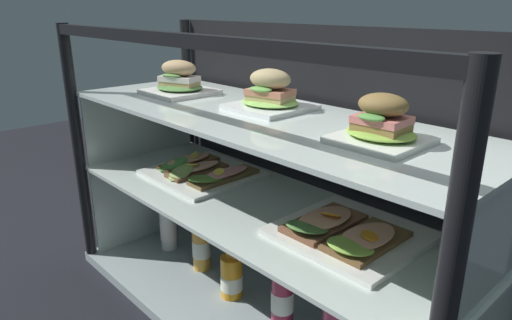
# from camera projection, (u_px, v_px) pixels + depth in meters

# --- Properties ---
(ground_plane) EXTENTS (6.00, 6.00, 0.02)m
(ground_plane) POSITION_uv_depth(u_px,v_px,m) (256.00, 317.00, 1.48)
(ground_plane) COLOR black
(ground_plane) RESTS_ON ground
(case_base_deck) EXTENTS (1.39, 0.52, 0.04)m
(case_base_deck) POSITION_uv_depth(u_px,v_px,m) (256.00, 309.00, 1.47)
(case_base_deck) COLOR #98A7A9
(case_base_deck) RESTS_ON ground
(case_frame) EXTENTS (1.39, 0.52, 0.89)m
(case_frame) POSITION_uv_depth(u_px,v_px,m) (286.00, 162.00, 1.40)
(case_frame) COLOR black
(case_frame) RESTS_ON ground
(riser_lower_tier) EXTENTS (1.31, 0.44, 0.34)m
(riser_lower_tier) POSITION_uv_depth(u_px,v_px,m) (256.00, 258.00, 1.41)
(riser_lower_tier) COLOR silver
(riser_lower_tier) RESTS_ON case_base_deck
(shelf_lower_glass) EXTENTS (1.33, 0.46, 0.01)m
(shelf_lower_glass) POSITION_uv_depth(u_px,v_px,m) (256.00, 206.00, 1.35)
(shelf_lower_glass) COLOR silver
(shelf_lower_glass) RESTS_ON riser_lower_tier
(riser_upper_tier) EXTENTS (1.31, 0.44, 0.26)m
(riser_upper_tier) POSITION_uv_depth(u_px,v_px,m) (256.00, 162.00, 1.31)
(riser_upper_tier) COLOR silver
(riser_upper_tier) RESTS_ON shelf_lower_glass
(shelf_upper_glass) EXTENTS (1.33, 0.46, 0.01)m
(shelf_upper_glass) POSITION_uv_depth(u_px,v_px,m) (256.00, 115.00, 1.26)
(shelf_upper_glass) COLOR silver
(shelf_upper_glass) RESTS_ON riser_upper_tier
(plated_roll_sandwich_near_right_corner) EXTENTS (0.20, 0.20, 0.11)m
(plated_roll_sandwich_near_right_corner) POSITION_uv_depth(u_px,v_px,m) (179.00, 83.00, 1.52)
(plated_roll_sandwich_near_right_corner) COLOR white
(plated_roll_sandwich_near_right_corner) RESTS_ON shelf_upper_glass
(plated_roll_sandwich_center) EXTENTS (0.21, 0.21, 0.11)m
(plated_roll_sandwich_center) POSITION_uv_depth(u_px,v_px,m) (270.00, 95.00, 1.30)
(plated_roll_sandwich_center) COLOR white
(plated_roll_sandwich_center) RESTS_ON shelf_upper_glass
(plated_roll_sandwich_far_right) EXTENTS (0.18, 0.18, 0.11)m
(plated_roll_sandwich_far_right) POSITION_uv_depth(u_px,v_px,m) (381.00, 125.00, 0.97)
(plated_roll_sandwich_far_right) COLOR white
(plated_roll_sandwich_far_right) RESTS_ON shelf_upper_glass
(open_sandwich_tray_mid_left) EXTENTS (0.34, 0.32, 0.06)m
(open_sandwich_tray_mid_left) POSITION_uv_depth(u_px,v_px,m) (201.00, 171.00, 1.56)
(open_sandwich_tray_mid_left) COLOR white
(open_sandwich_tray_mid_left) RESTS_ON shelf_lower_glass
(open_sandwich_tray_near_left_corner) EXTENTS (0.34, 0.32, 0.06)m
(open_sandwich_tray_near_left_corner) POSITION_uv_depth(u_px,v_px,m) (345.00, 232.00, 1.14)
(open_sandwich_tray_near_left_corner) COLOR white
(open_sandwich_tray_near_left_corner) RESTS_ON shelf_lower_glass
(juice_bottle_back_right) EXTENTS (0.07, 0.07, 0.25)m
(juice_bottle_back_right) POSITION_uv_depth(u_px,v_px,m) (167.00, 225.00, 1.77)
(juice_bottle_back_right) COLOR white
(juice_bottle_back_right) RESTS_ON case_base_deck
(juice_bottle_near_post) EXTENTS (0.07, 0.07, 0.24)m
(juice_bottle_near_post) POSITION_uv_depth(u_px,v_px,m) (201.00, 244.00, 1.64)
(juice_bottle_near_post) COLOR gold
(juice_bottle_near_post) RESTS_ON case_base_deck
(juice_bottle_tucked_behind) EXTENTS (0.07, 0.07, 0.20)m
(juice_bottle_tucked_behind) POSITION_uv_depth(u_px,v_px,m) (232.00, 276.00, 1.49)
(juice_bottle_tucked_behind) COLOR orange
(juice_bottle_tucked_behind) RESTS_ON case_base_deck
(juice_bottle_front_right_end) EXTENTS (0.07, 0.07, 0.21)m
(juice_bottle_front_right_end) POSITION_uv_depth(u_px,v_px,m) (283.00, 297.00, 1.36)
(juice_bottle_front_right_end) COLOR #9A253E
(juice_bottle_front_right_end) RESTS_ON case_base_deck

